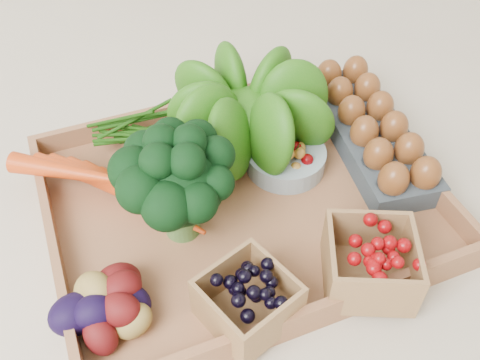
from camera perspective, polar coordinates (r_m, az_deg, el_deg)
name	(u,v)px	position (r m, az deg, el deg)	size (l,w,h in m)	color
ground	(240,207)	(0.81, 0.00, -2.95)	(4.00, 4.00, 0.00)	beige
tray	(240,204)	(0.81, 0.00, -2.60)	(0.55, 0.45, 0.01)	#986440
carrots	(125,189)	(0.80, -12.18, -0.96)	(0.22, 0.15, 0.05)	#C83B0E
lettuce	(247,103)	(0.84, 0.78, 8.25)	(0.17, 0.17, 0.17)	#175D0E
broccoli	(180,200)	(0.72, -6.46, -2.11)	(0.16, 0.16, 0.13)	black
cherry_bowl	(286,159)	(0.84, 4.89, 2.27)	(0.13, 0.13, 0.03)	#8C9EA5
egg_carton	(369,134)	(0.91, 13.58, 4.74)	(0.11, 0.32, 0.04)	#384148
potatoes	(108,299)	(0.67, -13.90, -12.20)	(0.14, 0.14, 0.08)	#440A0B
punnet_blackberry	(248,301)	(0.66, 0.82, -12.74)	(0.10, 0.10, 0.07)	black
punnet_raspberry	(370,262)	(0.70, 13.69, -8.51)	(0.11, 0.11, 0.08)	#750508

